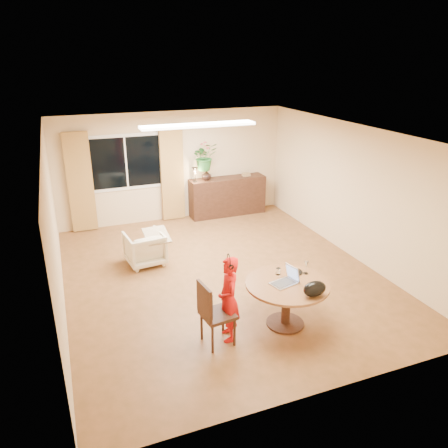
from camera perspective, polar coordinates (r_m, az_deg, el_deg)
name	(u,v)px	position (r m, az deg, el deg)	size (l,w,h in m)	color
floor	(221,275)	(8.13, -0.34, -6.64)	(6.50, 6.50, 0.00)	brown
ceiling	(221,133)	(7.28, -0.38, 11.74)	(6.50, 6.50, 0.00)	white
wall_back	(173,167)	(10.58, -6.68, 7.46)	(5.50, 5.50, 0.00)	beige
wall_left	(54,230)	(7.17, -21.37, -0.73)	(6.50, 6.50, 0.00)	beige
wall_right	(353,192)	(8.91, 16.45, 4.07)	(6.50, 6.50, 0.00)	beige
window	(126,162)	(10.31, -12.67, 7.86)	(1.70, 0.03, 1.30)	white
curtain_left	(80,183)	(10.23, -18.26, 5.13)	(0.55, 0.08, 2.25)	olive
curtain_right	(172,174)	(10.52, -6.78, 6.50)	(0.55, 0.08, 2.25)	olive
ceiling_panel	(198,125)	(8.40, -3.36, 12.76)	(2.20, 0.35, 0.05)	white
dining_table	(287,292)	(6.55, 8.22, -8.77)	(1.23, 1.23, 0.70)	brown
dining_chair	(218,313)	(6.14, -0.81, -11.52)	(0.46, 0.42, 0.97)	black
child	(229,299)	(6.16, 0.60, -9.78)	(0.30, 0.46, 1.26)	#B92A0E
laptop	(284,276)	(6.39, 7.81, -6.73)	(0.39, 0.26, 0.26)	#B7B7BC
tumbler	(278,271)	(6.67, 7.09, -6.15)	(0.07, 0.07, 0.10)	white
wine_glass	(306,267)	(6.74, 10.68, -5.58)	(0.07, 0.07, 0.21)	white
pot_lid	(295,271)	(6.77, 9.23, -6.13)	(0.24, 0.24, 0.04)	white
handbag	(315,289)	(6.16, 11.76, -8.29)	(0.34, 0.20, 0.23)	black
armchair	(145,248)	(8.55, -10.31, -3.13)	(0.69, 0.71, 0.64)	beige
throw	(156,232)	(8.41, -8.83, -0.98)	(0.45, 0.55, 0.03)	beige
sideboard	(227,196)	(10.98, 0.44, 3.65)	(1.91, 0.47, 0.95)	black
vase	(206,175)	(10.63, -2.30, 6.41)	(0.24, 0.24, 0.25)	black
bouquet	(205,157)	(10.51, -2.54, 8.79)	(0.59, 0.51, 0.66)	#316E29
book_stack	(246,174)	(11.02, 2.92, 6.50)	(0.19, 0.15, 0.08)	#906B49
desk_lamp	(195,174)	(10.47, -3.81, 6.49)	(0.15, 0.15, 0.36)	black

